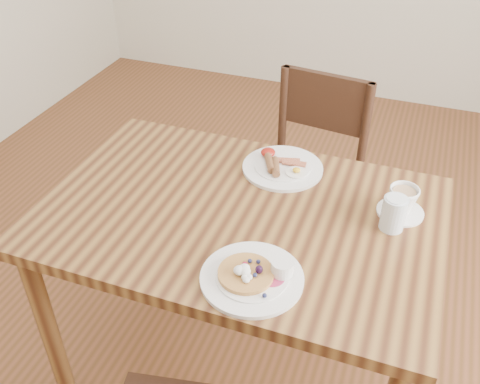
# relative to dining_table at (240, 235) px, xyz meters

# --- Properties ---
(ground) EXTENTS (5.00, 5.00, 0.00)m
(ground) POSITION_rel_dining_table_xyz_m (0.00, 0.00, -0.65)
(ground) COLOR brown
(ground) RESTS_ON ground
(dining_table) EXTENTS (1.20, 0.80, 0.75)m
(dining_table) POSITION_rel_dining_table_xyz_m (0.00, 0.00, 0.00)
(dining_table) COLOR brown
(dining_table) RESTS_ON ground
(chair_far) EXTENTS (0.47, 0.47, 0.88)m
(chair_far) POSITION_rel_dining_table_xyz_m (0.07, 0.65, -0.16)
(chair_far) COLOR #321C12
(chair_far) RESTS_ON ground
(pancake_plate) EXTENTS (0.27, 0.27, 0.06)m
(pancake_plate) POSITION_rel_dining_table_xyz_m (0.13, -0.26, 0.11)
(pancake_plate) COLOR white
(pancake_plate) RESTS_ON dining_table
(breakfast_plate) EXTENTS (0.27, 0.27, 0.04)m
(breakfast_plate) POSITION_rel_dining_table_xyz_m (0.05, 0.26, 0.11)
(breakfast_plate) COLOR white
(breakfast_plate) RESTS_ON dining_table
(teacup_saucer) EXTENTS (0.14, 0.14, 0.09)m
(teacup_saucer) POSITION_rel_dining_table_xyz_m (0.46, 0.16, 0.14)
(teacup_saucer) COLOR white
(teacup_saucer) RESTS_ON dining_table
(water_glass) EXTENTS (0.07, 0.07, 0.10)m
(water_glass) POSITION_rel_dining_table_xyz_m (0.44, 0.08, 0.15)
(water_glass) COLOR silver
(water_glass) RESTS_ON dining_table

